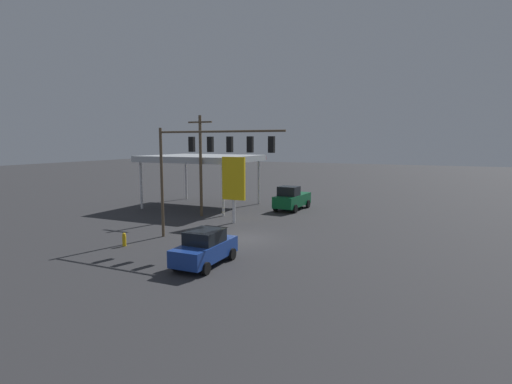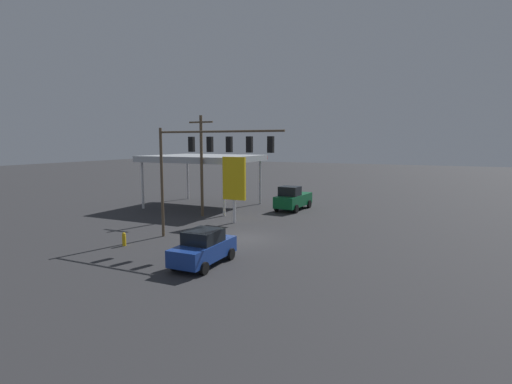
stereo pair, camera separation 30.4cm
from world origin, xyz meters
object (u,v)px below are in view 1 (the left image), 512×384
at_px(utility_pole, 201,163).
at_px(pickup_parked, 292,199).
at_px(traffic_signal_assembly, 209,153).
at_px(price_sign, 234,180).
at_px(fire_hydrant, 124,240).
at_px(sedan_far, 205,248).

height_order(utility_pole, pickup_parked, utility_pole).
relative_size(traffic_signal_assembly, utility_pole, 1.03).
relative_size(price_sign, fire_hydrant, 6.21).
relative_size(utility_pole, price_sign, 1.65).
distance_m(pickup_parked, sedan_far, 18.89).
height_order(traffic_signal_assembly, price_sign, traffic_signal_assembly).
xyz_separation_m(traffic_signal_assembly, utility_pole, (5.68, -7.87, -1.15)).
xyz_separation_m(utility_pole, sedan_far, (-8.04, 12.29, -3.83)).
relative_size(utility_pole, fire_hydrant, 10.24).
bearing_deg(traffic_signal_assembly, utility_pole, -54.20).
bearing_deg(pickup_parked, utility_pole, -40.74).
bearing_deg(utility_pole, traffic_signal_assembly, 125.80).
bearing_deg(pickup_parked, fire_hydrant, -12.78).
xyz_separation_m(traffic_signal_assembly, sedan_far, (-2.36, 4.42, -4.98)).
relative_size(utility_pole, pickup_parked, 1.70).
xyz_separation_m(utility_pole, pickup_parked, (-6.33, -6.53, -3.68)).
relative_size(price_sign, sedan_far, 1.24).
bearing_deg(utility_pole, sedan_far, 123.19).
relative_size(utility_pole, sedan_far, 2.04).
xyz_separation_m(traffic_signal_assembly, fire_hydrant, (4.46, 3.25, -5.49)).
bearing_deg(pickup_parked, traffic_signal_assembly, 0.78).
xyz_separation_m(sedan_far, fire_hydrant, (6.82, -1.17, -0.51)).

